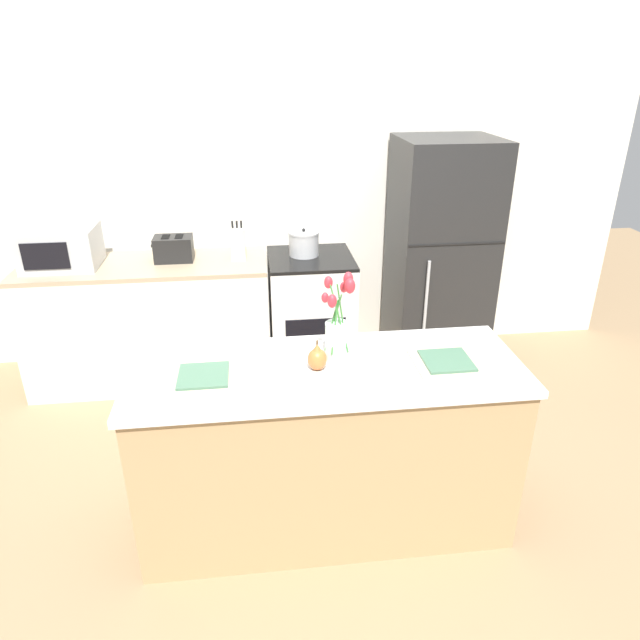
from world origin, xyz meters
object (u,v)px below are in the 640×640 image
(plate_setting_right, at_px, (447,362))
(knife_block, at_px, (238,243))
(stove_range, at_px, (311,314))
(cooking_pot, at_px, (304,243))
(flower_vase, at_px, (338,330))
(microwave, at_px, (60,247))
(toaster, at_px, (174,248))
(plate_setting_left, at_px, (203,377))
(pear_figurine, at_px, (317,358))
(refrigerator, at_px, (439,258))

(plate_setting_right, distance_m, knife_block, 1.93)
(stove_range, height_order, cooking_pot, cooking_pot)
(flower_vase, xyz_separation_m, microwave, (-1.64, 1.53, -0.02))
(plate_setting_right, bearing_deg, knife_block, 119.80)
(flower_vase, height_order, cooking_pot, flower_vase)
(plate_setting_right, xyz_separation_m, knife_block, (-0.96, 1.67, 0.09))
(plate_setting_right, height_order, cooking_pot, cooking_pot)
(flower_vase, xyz_separation_m, cooking_pot, (-0.00, 1.57, -0.07))
(toaster, bearing_deg, plate_setting_left, -79.90)
(flower_vase, relative_size, microwave, 0.89)
(stove_range, relative_size, microwave, 1.86)
(pear_figurine, bearing_deg, toaster, 115.88)
(stove_range, height_order, flower_vase, flower_vase)
(plate_setting_left, xyz_separation_m, cooking_pot, (0.61, 1.69, 0.07))
(plate_setting_left, height_order, cooking_pot, cooking_pot)
(refrigerator, height_order, cooking_pot, refrigerator)
(plate_setting_left, relative_size, knife_block, 1.12)
(refrigerator, height_order, plate_setting_left, refrigerator)
(refrigerator, relative_size, plate_setting_left, 5.59)
(plate_setting_left, bearing_deg, refrigerator, 45.75)
(flower_vase, relative_size, knife_block, 1.58)
(flower_vase, relative_size, toaster, 1.53)
(refrigerator, relative_size, cooking_pot, 7.76)
(plate_setting_left, bearing_deg, microwave, 122.17)
(plate_setting_right, relative_size, knife_block, 1.12)
(stove_range, bearing_deg, microwave, -179.98)
(cooking_pot, bearing_deg, refrigerator, -2.65)
(stove_range, relative_size, flower_vase, 2.09)
(stove_range, distance_m, toaster, 1.09)
(refrigerator, height_order, plate_setting_right, refrigerator)
(knife_block, bearing_deg, flower_vase, -73.35)
(stove_range, height_order, toaster, toaster)
(stove_range, relative_size, pear_figurine, 6.18)
(stove_range, xyz_separation_m, plate_setting_left, (-0.65, -1.64, 0.47))
(stove_range, distance_m, knife_block, 0.75)
(pear_figurine, distance_m, microwave, 2.23)
(cooking_pot, bearing_deg, microwave, -178.35)
(microwave, height_order, knife_block, same)
(stove_range, distance_m, plate_setting_right, 1.76)
(plate_setting_left, bearing_deg, toaster, 100.10)
(knife_block, bearing_deg, toaster, 178.24)
(toaster, xyz_separation_m, cooking_pot, (0.91, 0.00, 0.00))
(stove_range, bearing_deg, plate_setting_left, -111.60)
(stove_range, distance_m, microwave, 1.78)
(stove_range, relative_size, refrigerator, 0.53)
(flower_vase, xyz_separation_m, toaster, (-0.91, 1.57, -0.07))
(stove_range, distance_m, plate_setting_left, 1.83)
(refrigerator, bearing_deg, plate_setting_right, -106.94)
(pear_figurine, bearing_deg, plate_setting_left, -177.02)
(flower_vase, bearing_deg, plate_setting_left, -169.45)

